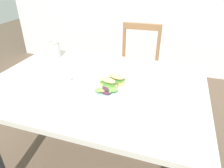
% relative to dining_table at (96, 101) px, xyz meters
% --- Properties ---
extents(ground_plane, '(8.50, 8.50, 0.00)m').
position_rel_dining_table_xyz_m(ground_plane, '(0.02, 0.05, -0.61)').
color(ground_plane, brown).
extents(dining_table, '(1.24, 0.88, 0.74)m').
position_rel_dining_table_xyz_m(dining_table, '(0.00, 0.00, 0.00)').
color(dining_table, '#BCB7AD').
rests_on(dining_table, ground).
extents(chair_wooden_far, '(0.41, 0.41, 0.87)m').
position_rel_dining_table_xyz_m(chair_wooden_far, '(0.08, 0.85, -0.17)').
color(chair_wooden_far, '#8E6642').
rests_on(chair_wooden_far, ground).
extents(plate_lunch, '(0.29, 0.29, 0.01)m').
position_rel_dining_table_xyz_m(plate_lunch, '(0.11, -0.06, 0.13)').
color(plate_lunch, silver).
rests_on(plate_lunch, dining_table).
extents(sandwich_half_front, '(0.10, 0.08, 0.06)m').
position_rel_dining_table_xyz_m(sandwich_half_front, '(0.09, -0.04, 0.16)').
color(sandwich_half_front, '#DBB270').
rests_on(sandwich_half_front, plate_lunch).
extents(sandwich_half_back, '(0.10, 0.08, 0.06)m').
position_rel_dining_table_xyz_m(sandwich_half_back, '(0.12, 0.01, 0.16)').
color(sandwich_half_back, '#DBB270').
rests_on(sandwich_half_back, plate_lunch).
extents(salad_mixed_greens, '(0.13, 0.11, 0.03)m').
position_rel_dining_table_xyz_m(salad_mixed_greens, '(0.10, -0.09, 0.15)').
color(salad_mixed_greens, '#4C2338').
rests_on(salad_mixed_greens, plate_lunch).
extents(napkin_folded, '(0.09, 0.25, 0.00)m').
position_rel_dining_table_xyz_m(napkin_folded, '(-0.14, -0.09, 0.13)').
color(napkin_folded, silver).
rests_on(napkin_folded, dining_table).
extents(fork_on_napkin, '(0.03, 0.19, 0.00)m').
position_rel_dining_table_xyz_m(fork_on_napkin, '(-0.14, -0.07, 0.13)').
color(fork_on_napkin, silver).
rests_on(fork_on_napkin, napkin_folded).
extents(mason_jar_iced_tea, '(0.08, 0.08, 0.12)m').
position_rel_dining_table_xyz_m(mason_jar_iced_tea, '(-0.44, 0.28, 0.18)').
color(mason_jar_iced_tea, gold).
rests_on(mason_jar_iced_tea, dining_table).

